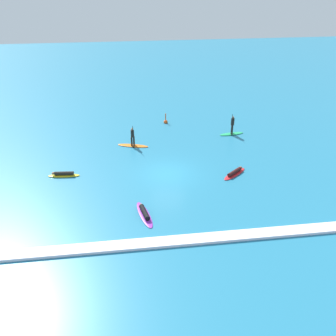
{
  "coord_description": "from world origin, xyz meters",
  "views": [
    {
      "loc": [
        -3.37,
        -25.36,
        14.46
      ],
      "look_at": [
        0.0,
        0.0,
        0.5
      ],
      "focal_mm": 39.54,
      "sensor_mm": 36.0,
      "label": 1
    }
  ],
  "objects": [
    {
      "name": "ground_plane",
      "position": [
        0.0,
        0.0,
        0.0
      ],
      "size": [
        120.0,
        120.0,
        0.0
      ],
      "primitive_type": "plane",
      "color": "teal",
      "rests_on": "ground"
    },
    {
      "name": "surfer_on_green_board",
      "position": [
        7.22,
        6.94,
        0.51
      ],
      "size": [
        2.52,
        0.99,
        2.14
      ],
      "rotation": [
        0.0,
        0.0,
        3.29
      ],
      "color": "#23B266",
      "rests_on": "ground_plane"
    },
    {
      "name": "surfer_on_orange_board",
      "position": [
        -2.5,
        5.5,
        0.43
      ],
      "size": [
        2.92,
        1.47,
        2.15
      ],
      "rotation": [
        0.0,
        0.0,
        5.98
      ],
      "color": "orange",
      "rests_on": "ground_plane"
    },
    {
      "name": "marker_buoy",
      "position": [
        1.18,
        10.77,
        0.16
      ],
      "size": [
        0.43,
        0.43,
        1.15
      ],
      "color": "#E55119",
      "rests_on": "ground_plane"
    },
    {
      "name": "surfer_on_purple_board",
      "position": [
        -2.28,
        -5.33,
        0.16
      ],
      "size": [
        1.26,
        3.15,
        0.42
      ],
      "rotation": [
        0.0,
        0.0,
        1.77
      ],
      "color": "purple",
      "rests_on": "ground_plane"
    },
    {
      "name": "surfer_on_red_board",
      "position": [
        5.22,
        -0.82,
        0.14
      ],
      "size": [
        2.46,
        2.17,
        0.39
      ],
      "rotation": [
        0.0,
        0.0,
        0.68
      ],
      "color": "red",
      "rests_on": "ground_plane"
    },
    {
      "name": "wave_crest",
      "position": [
        0.0,
        -8.33,
        0.09
      ],
      "size": [
        22.24,
        0.9,
        0.18
      ],
      "primitive_type": "cube",
      "color": "white",
      "rests_on": "ground_plane"
    },
    {
      "name": "surfer_on_yellow_board",
      "position": [
        -8.17,
        0.67,
        0.15
      ],
      "size": [
        2.5,
        0.8,
        0.4
      ],
      "rotation": [
        0.0,
        0.0,
        3.05
      ],
      "color": "yellow",
      "rests_on": "ground_plane"
    }
  ]
}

